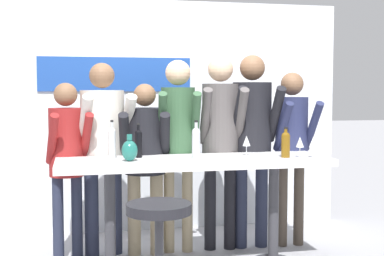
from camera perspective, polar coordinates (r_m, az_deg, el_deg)
back_wall at (r=5.86m, az=-2.80°, el=1.37°), size 3.90×0.12×2.49m
tasting_table at (r=4.54m, az=0.27°, el=-4.98°), size 2.30×0.67×0.95m
bar_stool at (r=3.79m, az=-3.54°, el=-11.63°), size 0.48×0.48×0.75m
person_far_left at (r=4.86m, az=-13.22°, el=-2.31°), size 0.42×0.53×1.59m
person_left at (r=4.95m, az=-9.49°, el=-1.01°), size 0.53×0.63×1.77m
person_center_left at (r=4.92m, az=-5.03°, el=-2.41°), size 0.50×0.57×1.58m
person_center at (r=4.97m, az=-1.49°, el=-0.39°), size 0.42×0.56×1.80m
person_center_right at (r=5.06m, az=3.05°, el=-0.13°), size 0.45×0.59×1.84m
person_right at (r=5.15m, az=6.44°, el=-0.05°), size 0.46×0.59×1.86m
person_far_right at (r=5.27m, az=10.60°, el=-1.01°), size 0.38×0.50×1.70m
wine_bottle_0 at (r=4.54m, az=-8.52°, el=-1.42°), size 0.06×0.06×0.32m
wine_bottle_1 at (r=4.44m, az=0.44°, el=-1.46°), size 0.07×0.07×0.33m
wine_bottle_2 at (r=4.64m, az=9.96°, el=-1.62°), size 0.07×0.07×0.26m
wine_bottle_3 at (r=4.58m, az=-5.75°, el=-1.50°), size 0.06×0.06×0.29m
wine_glass_0 at (r=4.71m, az=5.84°, el=-1.45°), size 0.07×0.07×0.18m
wine_glass_1 at (r=4.67m, az=11.44°, el=-1.55°), size 0.07×0.07×0.18m
wine_glass_2 at (r=4.67m, az=12.79°, el=-1.57°), size 0.07×0.07×0.18m
decorative_vase at (r=4.36m, az=-6.68°, el=-2.37°), size 0.13×0.13×0.22m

